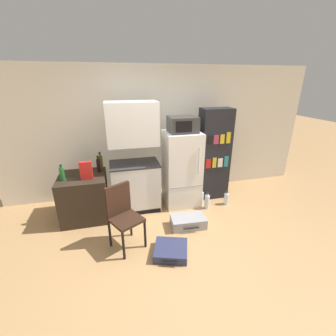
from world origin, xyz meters
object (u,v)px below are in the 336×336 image
water_bottle_front (207,201)px  side_table (85,197)px  suitcase_small_flat (171,250)px  water_bottle_middle (202,197)px  suitcase_large_flat (188,222)px  cereal_box (86,171)px  bottle_wine_dark (98,165)px  kitchen_hutch (134,162)px  refrigerator (182,169)px  microwave (183,124)px  bottle_green_tall (62,174)px  chair (122,211)px  bottle_olive_oil (101,162)px  bookshelf (214,155)px  water_bottle_back (226,199)px

water_bottle_front → side_table: bearing=173.1°
suitcase_small_flat → water_bottle_front: 1.42m
water_bottle_middle → water_bottle_front: bearing=-80.2°
suitcase_large_flat → suitcase_small_flat: bearing=-125.3°
side_table → cereal_box: (0.11, -0.15, 0.54)m
bottle_wine_dark → water_bottle_middle: bearing=-6.2°
kitchen_hutch → refrigerator: bearing=-1.6°
side_table → microwave: bearing=2.2°
side_table → kitchen_hutch: kitchen_hutch is taller
suitcase_small_flat → bottle_wine_dark: bearing=142.3°
bottle_green_tall → chair: bottle_green_tall is taller
microwave → bottle_wine_dark: bearing=177.7°
bottle_green_tall → bottle_olive_oil: bearing=33.5°
kitchen_hutch → microwave: kitchen_hutch is taller
refrigerator → bookshelf: (0.71, 0.13, 0.19)m
water_bottle_back → cereal_box: bearing=178.5°
suitcase_small_flat → chair: bearing=166.7°
chair → kitchen_hutch: bearing=44.5°
side_table → water_bottle_middle: 2.19m
side_table → water_bottle_front: 2.24m
bottle_olive_oil → cereal_box: size_ratio=1.04×
suitcase_large_flat → water_bottle_middle: (0.50, 0.65, 0.04)m
refrigerator → chair: (-1.18, -0.97, -0.16)m
cereal_box → water_bottle_front: bearing=-3.2°
bottle_olive_oil → suitcase_large_flat: (1.36, -1.01, -0.83)m
microwave → water_bottle_front: microwave is taller
side_table → suitcase_large_flat: bearing=-23.5°
refrigerator → water_bottle_middle: bearing=-20.6°
suitcase_small_flat → water_bottle_front: (0.98, 1.02, 0.08)m
kitchen_hutch → microwave: size_ratio=4.00×
water_bottle_front → suitcase_small_flat: bearing=-133.8°
bottle_green_tall → bottle_olive_oil: (0.58, 0.39, 0.02)m
water_bottle_middle → refrigerator: bearing=159.4°
kitchen_hutch → water_bottle_front: size_ratio=5.82×
kitchen_hutch → suitcase_large_flat: (0.77, -0.82, -0.84)m
side_table → bottle_wine_dark: bearing=24.7°
chair → water_bottle_back: bearing=-10.4°
kitchen_hutch → water_bottle_back: bearing=-10.2°
water_bottle_middle → microwave: bearing=159.6°
microwave → water_bottle_back: (0.85, -0.29, -1.45)m
refrigerator → water_bottle_front: 0.78m
chair → microwave: bearing=10.4°
kitchen_hutch → cereal_box: kitchen_hutch is taller
water_bottle_middle → bottle_wine_dark: bearing=173.8°
bottle_wine_dark → cereal_box: cereal_box is taller
microwave → water_bottle_back: microwave is taller
refrigerator → chair: size_ratio=1.51×
bottle_olive_oil → water_bottle_middle: bottle_olive_oil is taller
bookshelf → cereal_box: 2.42m
bottle_wine_dark → suitcase_large_flat: (1.39, -0.86, -0.83)m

